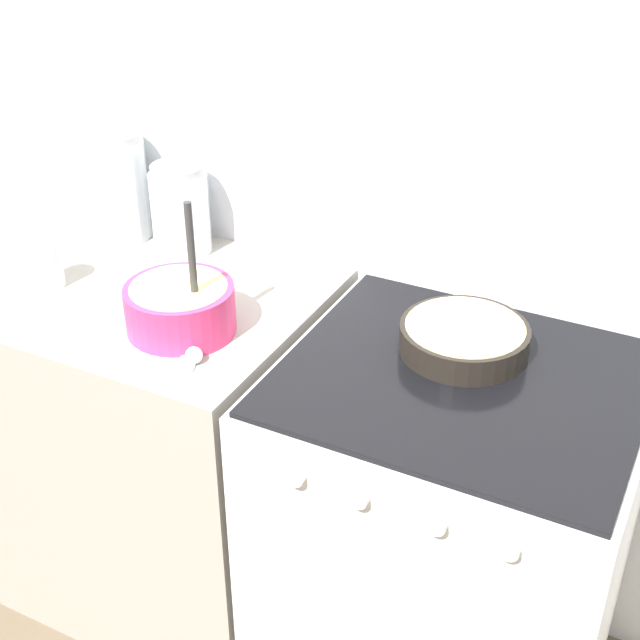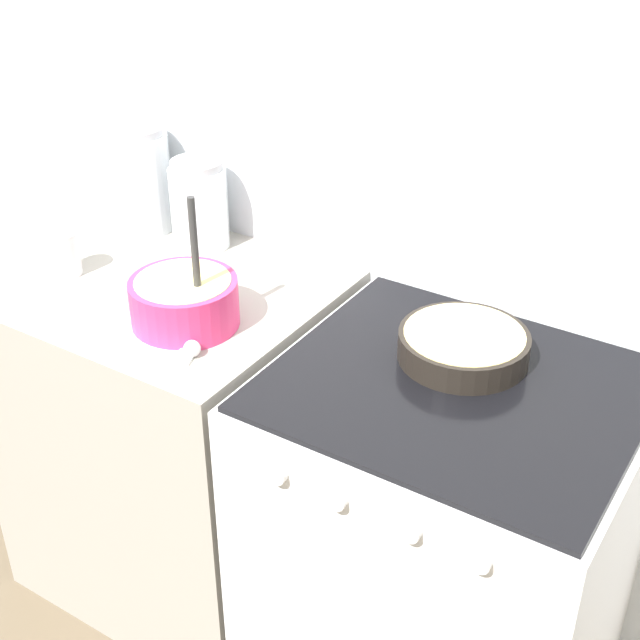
{
  "view_description": "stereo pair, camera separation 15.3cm",
  "coord_description": "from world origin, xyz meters",
  "px_view_note": "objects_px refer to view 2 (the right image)",
  "views": [
    {
      "loc": [
        0.79,
        -1.1,
        1.9
      ],
      "look_at": [
        0.07,
        0.31,
        0.95
      ],
      "focal_mm": 50.0,
      "sensor_mm": 36.0,
      "label": 1
    },
    {
      "loc": [
        0.92,
        -1.02,
        1.9
      ],
      "look_at": [
        0.07,
        0.31,
        0.95
      ],
      "focal_mm": 50.0,
      "sensor_mm": 36.0,
      "label": 2
    }
  ],
  "objects_px": {
    "mixing_bowl": "(184,299)",
    "storage_jar_left": "(139,186)",
    "baking_pan": "(464,345)",
    "tin_can": "(64,253)",
    "stove": "(441,552)",
    "storage_jar_middle": "(199,210)"
  },
  "relations": [
    {
      "from": "baking_pan",
      "to": "tin_can",
      "type": "height_order",
      "value": "tin_can"
    },
    {
      "from": "mixing_bowl",
      "to": "stove",
      "type": "bearing_deg",
      "value": 10.12
    },
    {
      "from": "mixing_bowl",
      "to": "storage_jar_left",
      "type": "bearing_deg",
      "value": 142.18
    },
    {
      "from": "stove",
      "to": "mixing_bowl",
      "type": "xyz_separation_m",
      "value": [
        -0.59,
        -0.11,
        0.51
      ]
    },
    {
      "from": "baking_pan",
      "to": "tin_can",
      "type": "xyz_separation_m",
      "value": [
        -0.96,
        -0.17,
        0.02
      ]
    },
    {
      "from": "mixing_bowl",
      "to": "baking_pan",
      "type": "height_order",
      "value": "mixing_bowl"
    },
    {
      "from": "stove",
      "to": "mixing_bowl",
      "type": "distance_m",
      "value": 0.79
    },
    {
      "from": "stove",
      "to": "tin_can",
      "type": "xyz_separation_m",
      "value": [
        -0.99,
        -0.08,
        0.5
      ]
    },
    {
      "from": "storage_jar_middle",
      "to": "baking_pan",
      "type": "bearing_deg",
      "value": -9.15
    },
    {
      "from": "mixing_bowl",
      "to": "storage_jar_left",
      "type": "xyz_separation_m",
      "value": [
        -0.42,
        0.32,
        0.06
      ]
    },
    {
      "from": "baking_pan",
      "to": "storage_jar_left",
      "type": "relative_size",
      "value": 0.97
    },
    {
      "from": "storage_jar_middle",
      "to": "tin_can",
      "type": "bearing_deg",
      "value": -120.28
    },
    {
      "from": "storage_jar_left",
      "to": "tin_can",
      "type": "relative_size",
      "value": 2.55
    },
    {
      "from": "mixing_bowl",
      "to": "storage_jar_left",
      "type": "relative_size",
      "value": 1.11
    },
    {
      "from": "tin_can",
      "to": "stove",
      "type": "bearing_deg",
      "value": 4.59
    },
    {
      "from": "baking_pan",
      "to": "storage_jar_middle",
      "type": "distance_m",
      "value": 0.79
    },
    {
      "from": "mixing_bowl",
      "to": "storage_jar_middle",
      "type": "relative_size",
      "value": 1.36
    },
    {
      "from": "baking_pan",
      "to": "storage_jar_middle",
      "type": "height_order",
      "value": "storage_jar_middle"
    },
    {
      "from": "mixing_bowl",
      "to": "storage_jar_middle",
      "type": "bearing_deg",
      "value": 124.1
    },
    {
      "from": "storage_jar_left",
      "to": "tin_can",
      "type": "height_order",
      "value": "storage_jar_left"
    },
    {
      "from": "baking_pan",
      "to": "storage_jar_middle",
      "type": "bearing_deg",
      "value": 170.85
    },
    {
      "from": "mixing_bowl",
      "to": "tin_can",
      "type": "distance_m",
      "value": 0.39
    }
  ]
}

